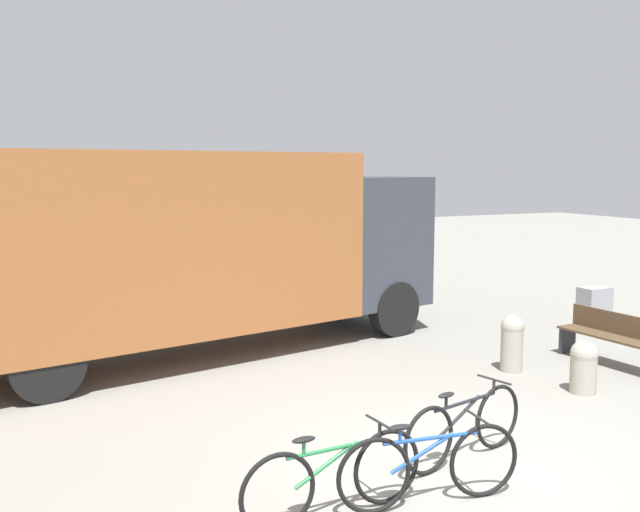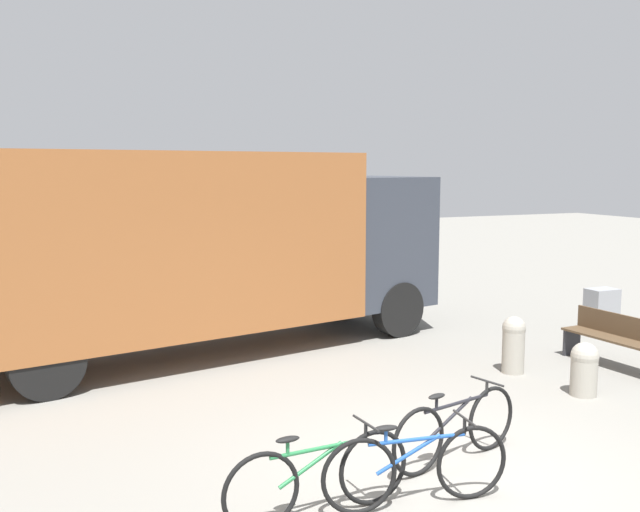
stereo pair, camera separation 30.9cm
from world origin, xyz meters
TOP-DOWN VIEW (x-y plane):
  - ground_plane at (0.00, 0.00)m, footprint 60.00×60.00m
  - delivery_truck at (-1.28, 5.56)m, footprint 8.86×3.79m
  - park_bench at (4.42, 2.09)m, footprint 0.51×2.00m
  - bicycle_near at (-1.65, -0.29)m, footprint 1.80×0.44m
  - bicycle_middle at (-0.77, -0.45)m, footprint 1.79×0.44m
  - bicycle_far at (0.12, 0.22)m, footprint 1.76×0.55m
  - bollard_near_bench at (2.95, 1.36)m, footprint 0.37×0.37m
  - bollard_far_bench at (2.77, 2.60)m, footprint 0.35×0.35m
  - utility_box at (5.94, 4.04)m, footprint 0.55×0.38m

SIDE VIEW (x-z plane):
  - ground_plane at x=0.00m, z-range 0.00..0.00m
  - bicycle_near at x=-1.65m, z-range -0.02..0.77m
  - bicycle_middle at x=-0.77m, z-range -0.02..0.77m
  - bicycle_far at x=0.12m, z-range -0.02..0.77m
  - bollard_near_bench at x=2.95m, z-range 0.02..0.75m
  - utility_box at x=5.94m, z-range 0.00..0.82m
  - park_bench at x=4.42m, z-range 0.06..0.86m
  - bollard_far_bench at x=2.77m, z-range 0.04..0.89m
  - delivery_truck at x=-1.28m, z-range 0.18..3.46m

